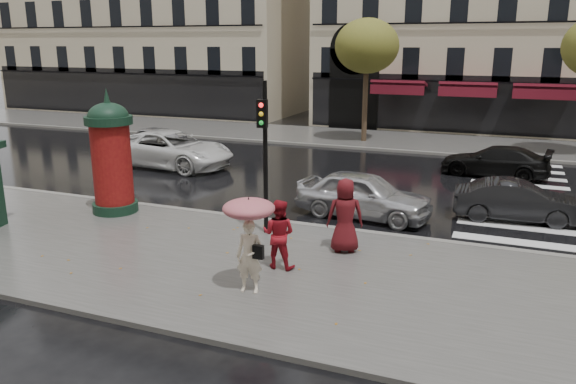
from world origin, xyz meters
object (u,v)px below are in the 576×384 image
at_px(morris_column, 111,154).
at_px(car_far_silver, 151,139).
at_px(woman_red, 279,234).
at_px(car_black, 495,161).
at_px(car_white, 170,149).
at_px(man_burgundy, 345,215).
at_px(car_silver, 364,195).
at_px(traffic_light, 264,143).
at_px(car_darkgrey, 517,201).
at_px(woman_umbrella, 249,230).

relative_size(morris_column, car_far_silver, 1.00).
xyz_separation_m(woman_red, car_black, (4.46, 12.61, -0.34)).
bearing_deg(car_white, man_burgundy, -122.14).
bearing_deg(woman_red, car_silver, -100.14).
relative_size(woman_red, car_white, 0.29).
distance_m(morris_column, traffic_light, 5.40).
height_order(traffic_light, car_black, traffic_light).
height_order(woman_red, car_darkgrey, woman_red).
xyz_separation_m(woman_red, man_burgundy, (1.17, 1.64, 0.12)).
xyz_separation_m(woman_umbrella, car_darkgrey, (5.38, 7.98, -0.92)).
relative_size(car_darkgrey, car_far_silver, 0.97).
distance_m(car_white, car_far_silver, 3.89).
distance_m(woman_red, car_silver, 5.14).
bearing_deg(car_black, car_silver, -19.54).
bearing_deg(morris_column, woman_umbrella, -30.12).
xyz_separation_m(morris_column, car_darkgrey, (11.99, 4.14, -1.38)).
xyz_separation_m(woman_umbrella, traffic_light, (-1.26, 3.66, 1.17)).
height_order(traffic_light, car_far_silver, traffic_light).
bearing_deg(woman_umbrella, car_silver, 82.55).
relative_size(car_silver, car_white, 0.75).
bearing_deg(car_silver, car_far_silver, 69.19).
relative_size(car_white, car_black, 1.33).
relative_size(car_silver, car_far_silver, 1.10).
xyz_separation_m(woman_umbrella, morris_column, (-6.61, 3.83, 0.46)).
distance_m(car_silver, car_darkgrey, 4.74).
relative_size(man_burgundy, car_black, 0.45).
relative_size(car_white, car_far_silver, 1.47).
distance_m(woman_umbrella, man_burgundy, 3.39).
distance_m(morris_column, car_darkgrey, 12.76).
xyz_separation_m(traffic_light, car_white, (-7.67, 6.96, -1.91)).
bearing_deg(car_silver, woman_red, 177.90).
distance_m(traffic_light, car_darkgrey, 8.20).
xyz_separation_m(car_darkgrey, car_white, (-14.31, 2.63, 0.18)).
relative_size(man_burgundy, traffic_light, 0.45).
distance_m(woman_red, car_white, 12.80).
xyz_separation_m(morris_column, car_black, (11.13, 10.26, -1.38)).
bearing_deg(traffic_light, woman_red, -58.69).
relative_size(woman_umbrella, morris_column, 0.55).
bearing_deg(car_white, car_black, -71.21).
bearing_deg(car_black, morris_column, -40.95).
relative_size(woman_umbrella, car_black, 0.50).
bearing_deg(car_darkgrey, car_far_silver, 68.27).
bearing_deg(woman_red, morris_column, -20.51).
relative_size(woman_red, car_far_silver, 0.43).
height_order(woman_red, car_far_silver, woman_red).
xyz_separation_m(traffic_light, car_black, (5.78, 10.44, -2.09)).
bearing_deg(car_far_silver, car_black, 99.22).
height_order(woman_red, car_white, woman_red).
distance_m(woman_red, traffic_light, 3.08).
distance_m(car_darkgrey, car_black, 6.18).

